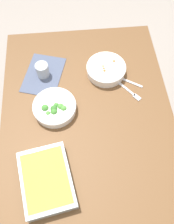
% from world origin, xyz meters
% --- Properties ---
extents(ground_plane, '(6.00, 6.00, 0.00)m').
position_xyz_m(ground_plane, '(0.00, 0.00, 0.00)').
color(ground_plane, '#9E9389').
extents(dining_table, '(1.20, 0.90, 0.74)m').
position_xyz_m(dining_table, '(0.00, 0.00, 0.65)').
color(dining_table, brown).
rests_on(dining_table, ground_plane).
extents(placemat, '(0.33, 0.27, 0.00)m').
position_xyz_m(placemat, '(0.26, 0.23, 0.74)').
color(placemat, '#4C5670').
rests_on(placemat, dining_table).
extents(stew_bowl, '(0.22, 0.22, 0.06)m').
position_xyz_m(stew_bowl, '(0.25, -0.13, 0.77)').
color(stew_bowl, white).
rests_on(stew_bowl, dining_table).
extents(broccoli_bowl, '(0.23, 0.23, 0.07)m').
position_xyz_m(broccoli_bowl, '(0.03, 0.17, 0.77)').
color(broccoli_bowl, white).
rests_on(broccoli_bowl, dining_table).
extents(baking_dish, '(0.33, 0.27, 0.06)m').
position_xyz_m(baking_dish, '(-0.34, 0.21, 0.77)').
color(baking_dish, silver).
rests_on(baking_dish, dining_table).
extents(drink_cup, '(0.07, 0.07, 0.08)m').
position_xyz_m(drink_cup, '(0.26, 0.23, 0.78)').
color(drink_cup, '#B2BCC6').
rests_on(drink_cup, dining_table).
extents(spoon_by_stew, '(0.11, 0.16, 0.01)m').
position_xyz_m(spoon_by_stew, '(0.19, -0.23, 0.74)').
color(spoon_by_stew, silver).
rests_on(spoon_by_stew, dining_table).
extents(fork_on_table, '(0.15, 0.13, 0.01)m').
position_xyz_m(fork_on_table, '(0.10, -0.25, 0.74)').
color(fork_on_table, silver).
rests_on(fork_on_table, dining_table).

